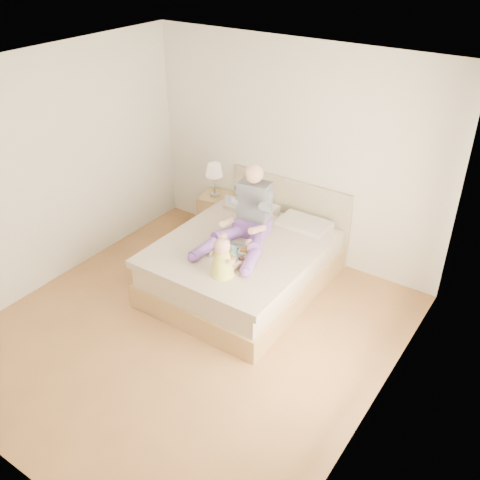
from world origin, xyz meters
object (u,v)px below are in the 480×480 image
Objects in this scene: adult at (247,219)px; tray at (233,251)px; nightstand at (219,214)px; bed at (247,261)px; baby at (223,260)px.

adult is 0.43m from tray.
nightstand is at bearing 118.99° from tray.
nightstand is 1.16× the size of tray.
bed is 5.04× the size of baby.
baby is at bearing -82.66° from tray.
bed reaches higher than tray.
adult reaches higher than nightstand.
adult reaches higher than baby.
tray is 0.44m from baby.
adult is 0.77m from baby.
adult is at bearing 120.92° from bed.
tray reaches higher than nightstand.
bed is at bearing 111.14° from baby.
adult reaches higher than tray.
nightstand is 1.98m from baby.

